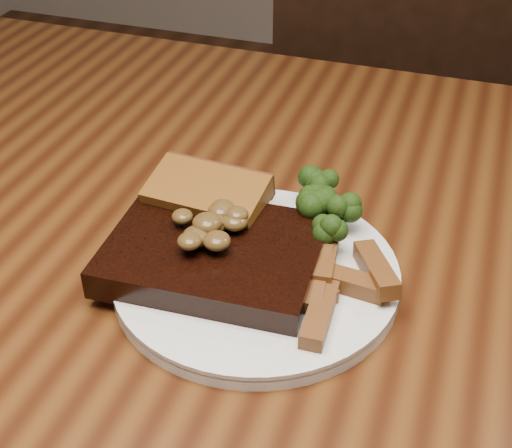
{
  "coord_description": "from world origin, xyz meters",
  "views": [
    {
      "loc": [
        0.16,
        -0.52,
        1.18
      ],
      "look_at": [
        -0.01,
        -0.01,
        0.78
      ],
      "focal_mm": 50.0,
      "sensor_mm": 36.0,
      "label": 1
    }
  ],
  "objects": [
    {
      "name": "dining_table",
      "position": [
        0.0,
        0.0,
        0.66
      ],
      "size": [
        1.6,
        0.9,
        0.75
      ],
      "color": "#4D280F",
      "rests_on": "ground"
    },
    {
      "name": "mushroom_pile",
      "position": [
        -0.04,
        -0.05,
        0.8
      ],
      "size": [
        0.07,
        0.07,
        0.03
      ],
      "primitive_type": null,
      "color": "#4F3619",
      "rests_on": "steak"
    },
    {
      "name": "potato_wedges",
      "position": [
        0.07,
        -0.05,
        0.77
      ],
      "size": [
        0.1,
        0.1,
        0.02
      ],
      "primitive_type": null,
      "color": "brown",
      "rests_on": "plate"
    },
    {
      "name": "broccoli_cluster",
      "position": [
        0.04,
        0.02,
        0.78
      ],
      "size": [
        0.08,
        0.08,
        0.04
      ],
      "primitive_type": null,
      "color": "#203C0D",
      "rests_on": "plate"
    },
    {
      "name": "steak_bone",
      "position": [
        -0.03,
        -0.12,
        0.77
      ],
      "size": [
        0.14,
        0.02,
        0.02
      ],
      "primitive_type": "cube",
      "rotation": [
        0.0,
        0.0,
        0.05
      ],
      "color": "beige",
      "rests_on": "plate"
    },
    {
      "name": "garlic_bread",
      "position": [
        -0.06,
        0.01,
        0.77
      ],
      "size": [
        0.12,
        0.07,
        0.02
      ],
      "primitive_type": "cube",
      "rotation": [
        0.0,
        0.0,
        -0.07
      ],
      "color": "brown",
      "rests_on": "plate"
    },
    {
      "name": "chair_far",
      "position": [
        0.02,
        0.69,
        0.5
      ],
      "size": [
        0.52,
        0.52,
        0.9
      ],
      "rotation": [
        0.0,
        0.0,
        3.39
      ],
      "color": "black",
      "rests_on": "ground"
    },
    {
      "name": "plate",
      "position": [
        0.01,
        -0.05,
        0.76
      ],
      "size": [
        0.26,
        0.26,
        0.01
      ],
      "primitive_type": "cylinder",
      "rotation": [
        0.0,
        0.0,
        -0.02
      ],
      "color": "white",
      "rests_on": "dining_table"
    },
    {
      "name": "steak",
      "position": [
        -0.03,
        -0.06,
        0.78
      ],
      "size": [
        0.19,
        0.15,
        0.03
      ],
      "primitive_type": "cube",
      "rotation": [
        0.0,
        0.0,
        0.05
      ],
      "color": "black",
      "rests_on": "plate"
    }
  ]
}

